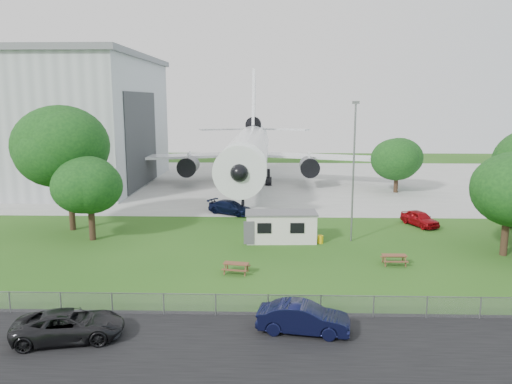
{
  "coord_description": "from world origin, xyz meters",
  "views": [
    {
      "loc": [
        1.11,
        -36.34,
        12.21
      ],
      "look_at": [
        -0.21,
        8.0,
        4.0
      ],
      "focal_mm": 35.0,
      "sensor_mm": 36.0,
      "label": 1
    }
  ],
  "objects_px": {
    "picnic_east": "(394,265)",
    "car_centre_sedan": "(303,318)",
    "site_cabin": "(281,227)",
    "airliner": "(249,148)",
    "picnic_west": "(236,273)",
    "hangar": "(3,119)"
  },
  "relations": [
    {
      "from": "site_cabin",
      "to": "hangar",
      "type": "bearing_deg",
      "value": 143.13
    },
    {
      "from": "airliner",
      "to": "site_cabin",
      "type": "relative_size",
      "value": 7.01
    },
    {
      "from": "hangar",
      "to": "picnic_east",
      "type": "xyz_separation_m",
      "value": [
        48.4,
        -36.12,
        -9.41
      ]
    },
    {
      "from": "site_cabin",
      "to": "car_centre_sedan",
      "type": "bearing_deg",
      "value": -87.25
    },
    {
      "from": "car_centre_sedan",
      "to": "hangar",
      "type": "bearing_deg",
      "value": 50.08
    },
    {
      "from": "site_cabin",
      "to": "picnic_east",
      "type": "xyz_separation_m",
      "value": [
        8.38,
        -6.11,
        -1.31
      ]
    },
    {
      "from": "airliner",
      "to": "picnic_east",
      "type": "relative_size",
      "value": 26.52
    },
    {
      "from": "picnic_west",
      "to": "picnic_east",
      "type": "xyz_separation_m",
      "value": [
        11.75,
        2.25,
        0.0
      ]
    },
    {
      "from": "hangar",
      "to": "car_centre_sedan",
      "type": "bearing_deg",
      "value": -49.3
    },
    {
      "from": "airliner",
      "to": "car_centre_sedan",
      "type": "height_order",
      "value": "airliner"
    },
    {
      "from": "car_centre_sedan",
      "to": "airliner",
      "type": "bearing_deg",
      "value": 15.27
    },
    {
      "from": "airliner",
      "to": "picnic_east",
      "type": "xyz_separation_m",
      "value": [
        12.43,
        -35.98,
        -5.27
      ]
    },
    {
      "from": "hangar",
      "to": "airliner",
      "type": "bearing_deg",
      "value": -0.22
    },
    {
      "from": "picnic_west",
      "to": "picnic_east",
      "type": "height_order",
      "value": "same"
    },
    {
      "from": "airliner",
      "to": "picnic_west",
      "type": "height_order",
      "value": "airliner"
    },
    {
      "from": "hangar",
      "to": "car_centre_sedan",
      "type": "relative_size",
      "value": 8.78
    },
    {
      "from": "picnic_east",
      "to": "car_centre_sedan",
      "type": "distance_m",
      "value": 13.67
    },
    {
      "from": "site_cabin",
      "to": "car_centre_sedan",
      "type": "relative_size",
      "value": 1.39
    },
    {
      "from": "hangar",
      "to": "airliner",
      "type": "distance_m",
      "value": 36.21
    },
    {
      "from": "picnic_east",
      "to": "car_centre_sedan",
      "type": "height_order",
      "value": "car_centre_sedan"
    },
    {
      "from": "picnic_west",
      "to": "car_centre_sedan",
      "type": "bearing_deg",
      "value": -54.69
    },
    {
      "from": "site_cabin",
      "to": "airliner",
      "type": "bearing_deg",
      "value": 97.72
    }
  ]
}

